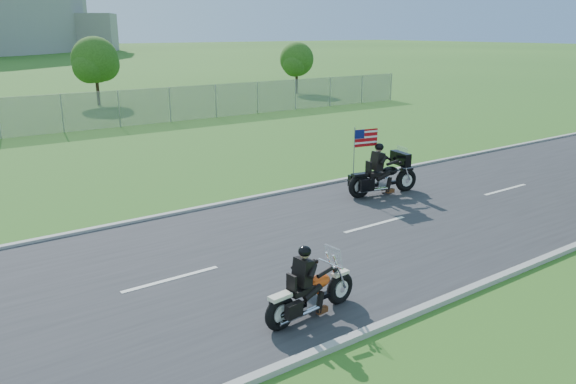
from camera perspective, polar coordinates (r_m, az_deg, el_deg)
ground at (r=13.24m, az=-3.80°, el=-6.86°), size 420.00×420.00×0.00m
road at (r=13.23m, az=-3.80°, el=-6.78°), size 120.00×8.00×0.04m
curb_north at (r=16.59m, az=-11.23°, el=-2.12°), size 120.00×0.18×0.12m
curb_south at (r=10.34m, az=8.51°, el=-13.71°), size 120.00×0.18×0.12m
tree_fence_near at (r=42.34m, az=-18.96°, el=12.36°), size 3.52×3.28×4.75m
tree_fence_far at (r=47.85m, az=0.90°, el=13.15°), size 3.08×2.87×4.20m
motorcycle_lead at (r=10.53m, az=2.25°, el=-10.36°), size 2.19×0.65×1.47m
motorcycle_follow at (r=18.32m, az=9.64°, el=1.48°), size 2.58×1.02×2.16m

